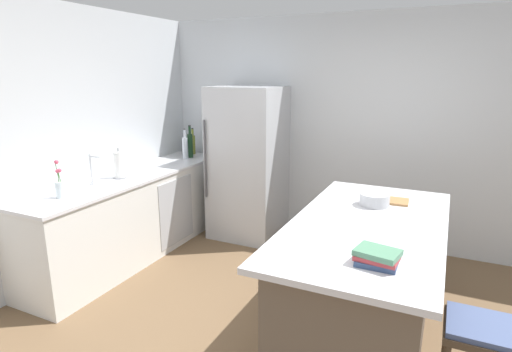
{
  "coord_description": "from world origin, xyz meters",
  "views": [
    {
      "loc": [
        0.94,
        -2.5,
        1.98
      ],
      "look_at": [
        -0.7,
        0.97,
        1.0
      ],
      "focal_mm": 29.0,
      "sensor_mm": 36.0,
      "label": 1
    }
  ],
  "objects_px": {
    "olive_oil_bottle": "(193,144)",
    "mixing_bowl": "(374,199)",
    "refrigerator": "(248,163)",
    "wine_bottle": "(190,145)",
    "cutting_board": "(387,200)",
    "sink_faucet": "(92,169)",
    "cookbook_stack": "(377,257)",
    "flower_vase": "(60,187)",
    "soda_bottle": "(185,147)",
    "bar_stool": "(479,345)",
    "kitchen_island": "(364,281)",
    "vinegar_bottle": "(189,147)",
    "paper_towel_roll": "(119,165)"
  },
  "relations": [
    {
      "from": "refrigerator",
      "to": "cookbook_stack",
      "type": "xyz_separation_m",
      "value": [
        1.87,
        -2.15,
        0.08
      ]
    },
    {
      "from": "olive_oil_bottle",
      "to": "soda_bottle",
      "type": "height_order",
      "value": "soda_bottle"
    },
    {
      "from": "refrigerator",
      "to": "wine_bottle",
      "type": "xyz_separation_m",
      "value": [
        -0.8,
        -0.03,
        0.17
      ]
    },
    {
      "from": "olive_oil_bottle",
      "to": "wine_bottle",
      "type": "distance_m",
      "value": 0.22
    },
    {
      "from": "wine_bottle",
      "to": "cookbook_stack",
      "type": "xyz_separation_m",
      "value": [
        2.67,
        -2.12,
        -0.09
      ]
    },
    {
      "from": "kitchen_island",
      "to": "vinegar_bottle",
      "type": "bearing_deg",
      "value": 148.68
    },
    {
      "from": "paper_towel_roll",
      "to": "wine_bottle",
      "type": "distance_m",
      "value": 1.19
    },
    {
      "from": "olive_oil_bottle",
      "to": "wine_bottle",
      "type": "relative_size",
      "value": 0.84
    },
    {
      "from": "kitchen_island",
      "to": "wine_bottle",
      "type": "xyz_separation_m",
      "value": [
        -2.5,
        1.48,
        0.6
      ]
    },
    {
      "from": "flower_vase",
      "to": "olive_oil_bottle",
      "type": "bearing_deg",
      "value": 91.65
    },
    {
      "from": "refrigerator",
      "to": "flower_vase",
      "type": "xyz_separation_m",
      "value": [
        -0.83,
        -1.96,
        0.1
      ]
    },
    {
      "from": "bar_stool",
      "to": "mixing_bowl",
      "type": "xyz_separation_m",
      "value": [
        -0.75,
        1.01,
        0.42
      ]
    },
    {
      "from": "refrigerator",
      "to": "olive_oil_bottle",
      "type": "height_order",
      "value": "refrigerator"
    },
    {
      "from": "refrigerator",
      "to": "flower_vase",
      "type": "relative_size",
      "value": 5.41
    },
    {
      "from": "wine_bottle",
      "to": "paper_towel_roll",
      "type": "bearing_deg",
      "value": -92.82
    },
    {
      "from": "vinegar_bottle",
      "to": "flower_vase",
      "type": "bearing_deg",
      "value": -88.68
    },
    {
      "from": "flower_vase",
      "to": "cutting_board",
      "type": "distance_m",
      "value": 2.78
    },
    {
      "from": "sink_faucet",
      "to": "cutting_board",
      "type": "bearing_deg",
      "value": 12.57
    },
    {
      "from": "sink_faucet",
      "to": "wine_bottle",
      "type": "height_order",
      "value": "wine_bottle"
    },
    {
      "from": "sink_faucet",
      "to": "cookbook_stack",
      "type": "height_order",
      "value": "sink_faucet"
    },
    {
      "from": "sink_faucet",
      "to": "flower_vase",
      "type": "distance_m",
      "value": 0.45
    },
    {
      "from": "vinegar_bottle",
      "to": "bar_stool",
      "type": "bearing_deg",
      "value": -33.32
    },
    {
      "from": "mixing_bowl",
      "to": "cutting_board",
      "type": "bearing_deg",
      "value": 64.21
    },
    {
      "from": "vinegar_bottle",
      "to": "cutting_board",
      "type": "height_order",
      "value": "vinegar_bottle"
    },
    {
      "from": "flower_vase",
      "to": "soda_bottle",
      "type": "xyz_separation_m",
      "value": [
        0.01,
        1.85,
        0.04
      ]
    },
    {
      "from": "refrigerator",
      "to": "mixing_bowl",
      "type": "height_order",
      "value": "refrigerator"
    },
    {
      "from": "bar_stool",
      "to": "cookbook_stack",
      "type": "bearing_deg",
      "value": -174.82
    },
    {
      "from": "soda_bottle",
      "to": "cookbook_stack",
      "type": "height_order",
      "value": "soda_bottle"
    },
    {
      "from": "soda_bottle",
      "to": "cutting_board",
      "type": "xyz_separation_m",
      "value": [
        2.57,
        -0.82,
        -0.11
      ]
    },
    {
      "from": "flower_vase",
      "to": "vinegar_bottle",
      "type": "height_order",
      "value": "flower_vase"
    },
    {
      "from": "kitchen_island",
      "to": "olive_oil_bottle",
      "type": "relative_size",
      "value": 5.89
    },
    {
      "from": "sink_faucet",
      "to": "cutting_board",
      "type": "relative_size",
      "value": 0.87
    },
    {
      "from": "soda_bottle",
      "to": "bar_stool",
      "type": "bearing_deg",
      "value": -31.56
    },
    {
      "from": "cookbook_stack",
      "to": "mixing_bowl",
      "type": "xyz_separation_m",
      "value": [
        -0.2,
        1.06,
        0.0
      ]
    },
    {
      "from": "sink_faucet",
      "to": "mixing_bowl",
      "type": "xyz_separation_m",
      "value": [
        2.58,
        0.43,
        -0.08
      ]
    },
    {
      "from": "soda_bottle",
      "to": "cutting_board",
      "type": "distance_m",
      "value": 2.7
    },
    {
      "from": "kitchen_island",
      "to": "flower_vase",
      "type": "bearing_deg",
      "value": -169.76
    },
    {
      "from": "sink_faucet",
      "to": "vinegar_bottle",
      "type": "relative_size",
      "value": 1.05
    },
    {
      "from": "paper_towel_roll",
      "to": "flower_vase",
      "type": "bearing_deg",
      "value": -87.89
    },
    {
      "from": "flower_vase",
      "to": "cutting_board",
      "type": "relative_size",
      "value": 0.96
    },
    {
      "from": "kitchen_island",
      "to": "olive_oil_bottle",
      "type": "distance_m",
      "value": 3.14
    },
    {
      "from": "sink_faucet",
      "to": "soda_bottle",
      "type": "height_order",
      "value": "soda_bottle"
    },
    {
      "from": "vinegar_bottle",
      "to": "kitchen_island",
      "type": "bearing_deg",
      "value": -31.32
    },
    {
      "from": "bar_stool",
      "to": "olive_oil_bottle",
      "type": "distance_m",
      "value": 4.05
    },
    {
      "from": "sink_faucet",
      "to": "flower_vase",
      "type": "xyz_separation_m",
      "value": [
        0.07,
        -0.44,
        -0.06
      ]
    },
    {
      "from": "olive_oil_bottle",
      "to": "mixing_bowl",
      "type": "height_order",
      "value": "olive_oil_bottle"
    },
    {
      "from": "wine_bottle",
      "to": "soda_bottle",
      "type": "xyz_separation_m",
      "value": [
        -0.02,
        -0.09,
        -0.02
      ]
    },
    {
      "from": "kitchen_island",
      "to": "flower_vase",
      "type": "distance_m",
      "value": 2.63
    },
    {
      "from": "kitchen_island",
      "to": "wine_bottle",
      "type": "relative_size",
      "value": 4.95
    },
    {
      "from": "refrigerator",
      "to": "cutting_board",
      "type": "relative_size",
      "value": 5.22
    }
  ]
}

